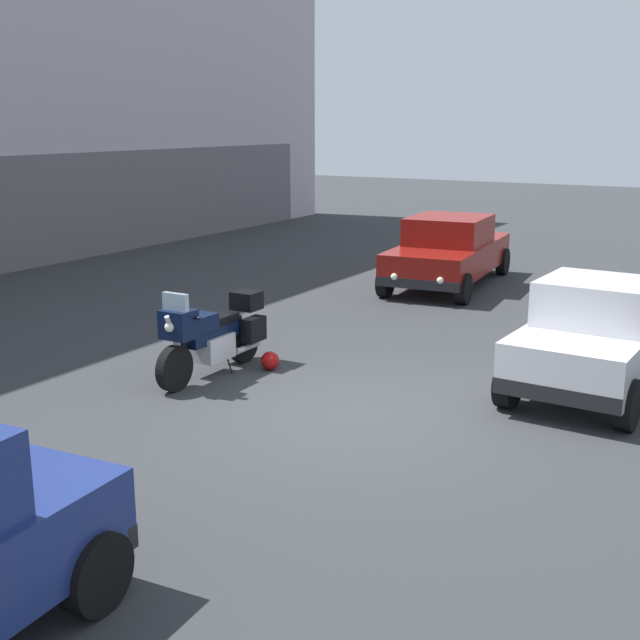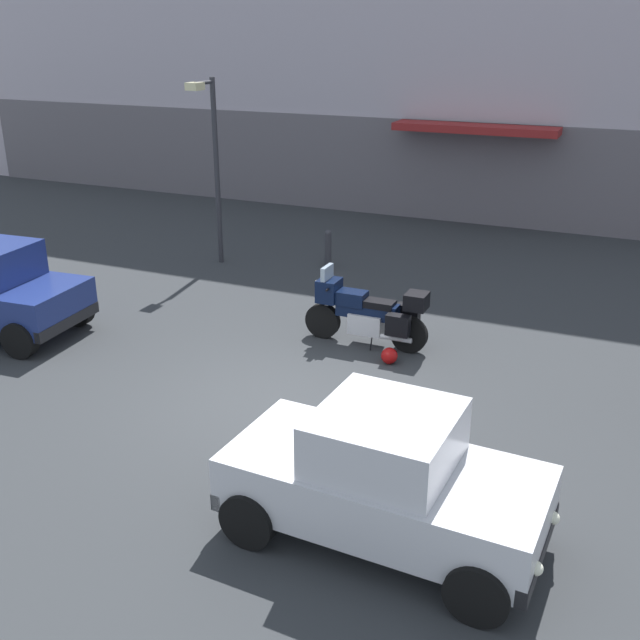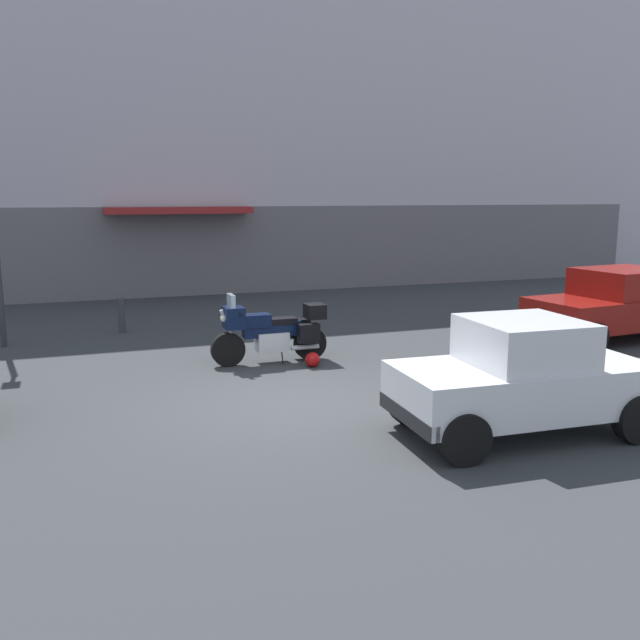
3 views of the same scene
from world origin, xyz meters
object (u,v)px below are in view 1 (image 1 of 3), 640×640
Objects in this scene: car_sedan_far at (449,251)px; car_compact_side at (595,337)px; helmet at (270,361)px; motorcycle at (212,334)px.

car_sedan_far is 1.33× the size of car_compact_side.
car_sedan_far is (7.40, 0.13, 0.64)m from helmet.
car_sedan_far reaches higher than motorcycle.
motorcycle is 0.48× the size of car_sedan_far.
car_sedan_far is (8.01, -0.46, 0.16)m from motorcycle.
helmet is 0.06× the size of car_sedan_far.
car_compact_side is (1.43, -4.36, 0.63)m from helmet.
car_compact_side is (-5.97, -4.49, -0.01)m from car_sedan_far.
motorcycle is 8.07× the size of helmet.
car_compact_side is at bearing 31.34° from car_sedan_far.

